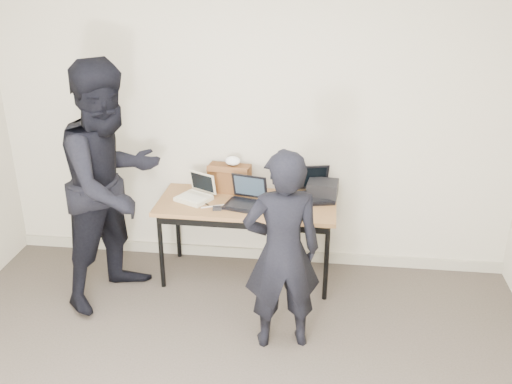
% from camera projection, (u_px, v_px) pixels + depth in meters
% --- Properties ---
extents(room, '(4.60, 4.60, 2.80)m').
position_uv_depth(room, '(197.00, 244.00, 2.80)').
color(room, '#433A33').
rests_on(room, ground).
extents(desk, '(1.51, 0.67, 0.72)m').
position_uv_depth(desk, '(247.00, 209.00, 4.80)').
color(desk, brown).
rests_on(desk, ground).
extents(laptop_beige, '(0.35, 0.35, 0.21)m').
position_uv_depth(laptop_beige, '(196.00, 194.00, 4.84)').
color(laptop_beige, beige).
rests_on(laptop_beige, desk).
extents(laptop_center, '(0.36, 0.36, 0.24)m').
position_uv_depth(laptop_center, '(246.00, 198.00, 4.73)').
color(laptop_center, black).
rests_on(laptop_center, desk).
extents(laptop_right, '(0.42, 0.41, 0.26)m').
position_uv_depth(laptop_right, '(310.00, 191.00, 4.86)').
color(laptop_right, black).
rests_on(laptop_right, desk).
extents(leather_satchel, '(0.38, 0.22, 0.25)m').
position_uv_depth(leather_satchel, '(230.00, 178.00, 4.96)').
color(leather_satchel, '#593317').
rests_on(leather_satchel, desk).
extents(tissue, '(0.15, 0.12, 0.08)m').
position_uv_depth(tissue, '(233.00, 161.00, 4.90)').
color(tissue, white).
rests_on(tissue, leather_satchel).
extents(equipment_box, '(0.27, 0.24, 0.15)m').
position_uv_depth(equipment_box, '(323.00, 189.00, 4.86)').
color(equipment_box, black).
rests_on(equipment_box, desk).
extents(power_brick, '(0.08, 0.06, 0.03)m').
position_uv_depth(power_brick, '(217.00, 208.00, 4.65)').
color(power_brick, black).
rests_on(power_brick, desk).
extents(cables, '(1.16, 0.42, 0.01)m').
position_uv_depth(cables, '(252.00, 203.00, 4.77)').
color(cables, silver).
rests_on(cables, desk).
extents(person_typist, '(0.62, 0.47, 1.50)m').
position_uv_depth(person_typist, '(282.00, 252.00, 3.94)').
color(person_typist, black).
rests_on(person_typist, ground).
extents(person_observer, '(1.11, 1.20, 1.97)m').
position_uv_depth(person_observer, '(112.00, 184.00, 4.46)').
color(person_observer, black).
rests_on(person_observer, ground).
extents(baseboard, '(4.50, 0.03, 0.10)m').
position_uv_depth(baseboard, '(253.00, 253.00, 5.35)').
color(baseboard, '#A49E88').
rests_on(baseboard, ground).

